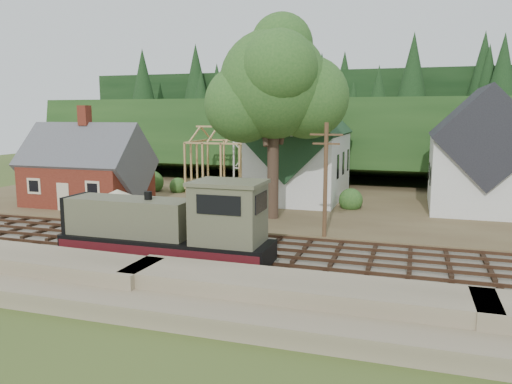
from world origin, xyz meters
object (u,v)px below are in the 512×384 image
(car_red, at_px, (478,204))
(patio_set, at_px, (117,194))
(locomotive, at_px, (173,229))
(car_blue, at_px, (131,201))
(car_green, at_px, (43,196))

(car_red, bearing_deg, patio_set, 145.67)
(locomotive, distance_m, patio_set, 12.45)
(car_blue, bearing_deg, car_red, 7.02)
(car_green, height_order, car_red, car_red)
(car_green, bearing_deg, car_red, -77.37)
(car_green, bearing_deg, locomotive, -121.84)
(car_blue, bearing_deg, patio_set, -75.03)
(car_red, bearing_deg, locomotive, 170.19)
(car_blue, relative_size, car_green, 0.87)
(car_green, height_order, patio_set, patio_set)
(car_blue, distance_m, car_red, 30.24)
(car_blue, xyz_separation_m, patio_set, (2.08, -5.23, 1.50))
(car_red, xyz_separation_m, patio_set, (-27.29, -12.41, 1.44))
(locomotive, relative_size, car_blue, 3.56)
(locomotive, bearing_deg, car_green, 146.98)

